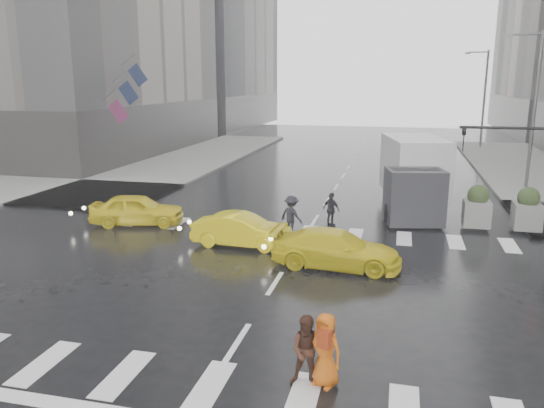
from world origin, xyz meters
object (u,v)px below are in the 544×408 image
(box_truck, at_px, (414,174))
(taxi_mid, at_px, (242,230))
(pedestrian_brown, at_px, (308,351))
(pedestrian_orange, at_px, (325,350))
(traffic_signal_pole, at_px, (534,158))
(taxi_front, at_px, (137,210))

(box_truck, bearing_deg, taxi_mid, -144.69)
(pedestrian_brown, height_order, pedestrian_orange, pedestrian_orange)
(pedestrian_brown, bearing_deg, taxi_mid, 109.89)
(pedestrian_brown, relative_size, pedestrian_orange, 0.97)
(box_truck, bearing_deg, traffic_signal_pole, -42.30)
(taxi_front, height_order, box_truck, box_truck)
(pedestrian_orange, distance_m, box_truck, 16.19)
(pedestrian_brown, xyz_separation_m, taxi_front, (-9.58, 10.81, -0.09))
(pedestrian_orange, distance_m, taxi_mid, 9.92)
(traffic_signal_pole, bearing_deg, pedestrian_orange, -116.47)
(traffic_signal_pole, height_order, taxi_mid, traffic_signal_pole)
(traffic_signal_pole, distance_m, taxi_front, 16.98)
(taxi_front, xyz_separation_m, taxi_mid, (5.44, -1.90, -0.06))
(traffic_signal_pole, relative_size, pedestrian_orange, 2.79)
(pedestrian_brown, xyz_separation_m, taxi_mid, (-4.14, 8.92, -0.14))
(taxi_front, bearing_deg, taxi_mid, -123.39)
(pedestrian_brown, relative_size, taxi_mid, 0.40)
(pedestrian_brown, xyz_separation_m, box_truck, (2.36, 16.10, 1.12))
(pedestrian_brown, distance_m, taxi_mid, 9.83)
(pedestrian_brown, bearing_deg, pedestrian_orange, 6.01)
(taxi_mid, height_order, box_truck, box_truck)
(pedestrian_orange, bearing_deg, box_truck, 107.41)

